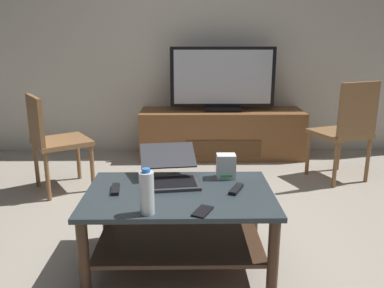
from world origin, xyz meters
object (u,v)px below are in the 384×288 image
(television, at_px, (223,80))
(soundbar_remote, at_px, (115,189))
(media_cabinet, at_px, (221,133))
(laptop, at_px, (169,172))
(cell_phone, at_px, (203,211))
(coffee_table, at_px, (179,214))
(water_bottle_near, at_px, (147,193))
(router_box, at_px, (226,166))
(dining_chair, at_px, (347,127))
(tv_remote, at_px, (236,189))
(side_chair, at_px, (52,137))

(television, relative_size, soundbar_remote, 7.06)
(media_cabinet, height_order, laptop, laptop)
(cell_phone, relative_size, soundbar_remote, 0.88)
(coffee_table, relative_size, cell_phone, 7.68)
(water_bottle_near, bearing_deg, router_box, 49.46)
(dining_chair, xyz_separation_m, tv_remote, (-1.18, -1.37, -0.05))
(side_chair, height_order, cell_phone, side_chair)
(dining_chair, distance_m, router_box, 1.67)
(side_chair, distance_m, water_bottle_near, 1.75)
(router_box, bearing_deg, television, 85.71)
(router_box, bearing_deg, cell_phone, -108.12)
(television, xyz_separation_m, dining_chair, (1.07, -0.81, -0.34))
(television, bearing_deg, tv_remote, -92.83)
(laptop, bearing_deg, water_bottle_near, -101.19)
(tv_remote, distance_m, soundbar_remote, 0.70)
(media_cabinet, distance_m, cell_phone, 2.52)
(dining_chair, xyz_separation_m, water_bottle_near, (-1.66, -1.67, 0.05))
(television, distance_m, water_bottle_near, 2.56)
(media_cabinet, relative_size, side_chair, 2.11)
(water_bottle_near, bearing_deg, media_cabinet, 76.65)
(soundbar_remote, bearing_deg, television, 62.78)
(television, xyz_separation_m, laptop, (-0.50, -2.01, -0.34))
(router_box, bearing_deg, dining_chair, 43.41)
(side_chair, height_order, water_bottle_near, side_chair)
(television, bearing_deg, coffee_table, -101.26)
(coffee_table, distance_m, router_box, 0.43)
(side_chair, xyz_separation_m, soundbar_remote, (0.74, -1.16, -0.02))
(laptop, distance_m, router_box, 0.36)
(media_cabinet, height_order, water_bottle_near, water_bottle_near)
(side_chair, distance_m, laptop, 1.44)
(cell_phone, bearing_deg, side_chair, 154.86)
(cell_phone, distance_m, soundbar_remote, 0.58)
(laptop, distance_m, soundbar_remote, 0.35)
(dining_chair, bearing_deg, router_box, -136.59)
(soundbar_remote, bearing_deg, media_cabinet, 62.97)
(side_chair, bearing_deg, dining_chair, 4.49)
(laptop, height_order, water_bottle_near, water_bottle_near)
(water_bottle_near, height_order, tv_remote, water_bottle_near)
(dining_chair, bearing_deg, water_bottle_near, -134.83)
(side_chair, xyz_separation_m, water_bottle_near, (0.95, -1.47, 0.08))
(laptop, relative_size, soundbar_remote, 2.85)
(television, height_order, water_bottle_near, television)
(coffee_table, bearing_deg, media_cabinet, 78.85)
(cell_phone, bearing_deg, router_box, 96.65)
(water_bottle_near, bearing_deg, cell_phone, 2.04)
(media_cabinet, bearing_deg, laptop, -103.84)
(dining_chair, bearing_deg, soundbar_remote, -144.00)
(dining_chair, relative_size, side_chair, 1.11)
(router_box, distance_m, soundbar_remote, 0.70)
(coffee_table, height_order, television, television)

